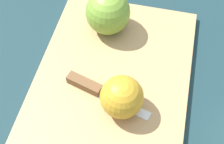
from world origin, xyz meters
TOP-DOWN VIEW (x-y plane):
  - ground_plane at (0.00, 0.00)m, footprint 4.00×4.00m
  - cutting_board at (0.00, 0.00)m, footprint 0.43×0.32m
  - apple_half_left at (-0.12, -0.02)m, footprint 0.09×0.09m
  - apple_half_right at (0.06, 0.02)m, footprint 0.07×0.07m
  - knife at (0.03, -0.03)m, footprint 0.08×0.16m

SIDE VIEW (x-z plane):
  - ground_plane at x=0.00m, z-range 0.00..0.00m
  - cutting_board at x=0.00m, z-range 0.00..0.01m
  - knife at x=0.03m, z-range 0.01..0.03m
  - apple_half_right at x=0.06m, z-range 0.01..0.09m
  - apple_half_left at x=-0.12m, z-range 0.01..0.10m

